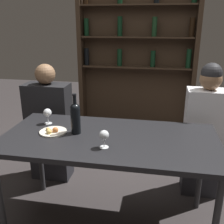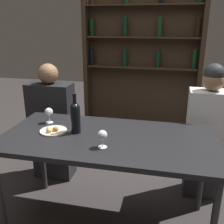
# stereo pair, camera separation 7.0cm
# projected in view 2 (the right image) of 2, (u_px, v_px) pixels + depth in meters

# --- Properties ---
(ground_plane) EXTENTS (10.00, 10.00, 0.00)m
(ground_plane) POSITION_uv_depth(u_px,v_px,m) (109.00, 222.00, 2.14)
(ground_plane) COLOR #332D2D
(dining_table) EXTENTS (1.56, 0.77, 0.77)m
(dining_table) POSITION_uv_depth(u_px,v_px,m) (109.00, 144.00, 1.91)
(dining_table) COLOR black
(dining_table) RESTS_ON ground_plane
(wine_rack_wall) EXTENTS (1.65, 0.21, 2.02)m
(wine_rack_wall) POSITION_uv_depth(u_px,v_px,m) (142.00, 59.00, 3.68)
(wine_rack_wall) COLOR #38281C
(wine_rack_wall) RESTS_ON ground_plane
(wine_bottle) EXTENTS (0.07, 0.07, 0.30)m
(wine_bottle) POSITION_uv_depth(u_px,v_px,m) (75.00, 116.00, 1.92)
(wine_bottle) COLOR black
(wine_bottle) RESTS_ON dining_table
(wine_glass_0) EXTENTS (0.07, 0.07, 0.12)m
(wine_glass_0) POSITION_uv_depth(u_px,v_px,m) (103.00, 136.00, 1.70)
(wine_glass_0) COLOR silver
(wine_glass_0) RESTS_ON dining_table
(wine_glass_1) EXTENTS (0.07, 0.07, 0.13)m
(wine_glass_1) POSITION_uv_depth(u_px,v_px,m) (49.00, 112.00, 2.12)
(wine_glass_1) COLOR silver
(wine_glass_1) RESTS_ON dining_table
(food_plate_0) EXTENTS (0.20, 0.20, 0.05)m
(food_plate_0) POSITION_uv_depth(u_px,v_px,m) (53.00, 131.00, 1.97)
(food_plate_0) COLOR silver
(food_plate_0) RESTS_ON dining_table
(seated_person_left) EXTENTS (0.43, 0.22, 1.19)m
(seated_person_left) POSITION_uv_depth(u_px,v_px,m) (52.00, 126.00, 2.65)
(seated_person_left) COLOR #26262B
(seated_person_left) RESTS_ON ground_plane
(seated_person_right) EXTENTS (0.36, 0.22, 1.24)m
(seated_person_right) POSITION_uv_depth(u_px,v_px,m) (206.00, 136.00, 2.33)
(seated_person_right) COLOR #26262B
(seated_person_right) RESTS_ON ground_plane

